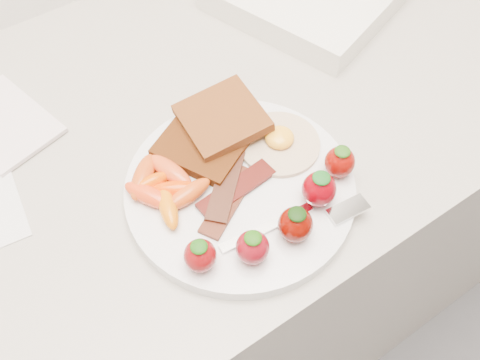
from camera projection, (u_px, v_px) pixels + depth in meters
counter at (193, 270)px, 1.07m from camera, size 2.00×0.60×0.90m
plate at (240, 189)px, 0.63m from camera, size 0.27×0.27×0.02m
toast_lower at (205, 141)px, 0.65m from camera, size 0.13×0.13×0.01m
toast_upper at (222, 118)px, 0.65m from camera, size 0.10×0.10×0.02m
fried_egg at (279, 142)px, 0.65m from camera, size 0.11×0.11×0.02m
bacon_strips at (230, 192)px, 0.61m from camera, size 0.12×0.10×0.01m
baby_carrots at (163, 187)px, 0.61m from camera, size 0.09×0.11×0.02m
strawberries at (287, 212)px, 0.58m from camera, size 0.23×0.07×0.05m
fork at (304, 219)px, 0.59m from camera, size 0.17×0.06×0.00m
notepad at (3, 123)px, 0.69m from camera, size 0.13×0.16×0.01m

